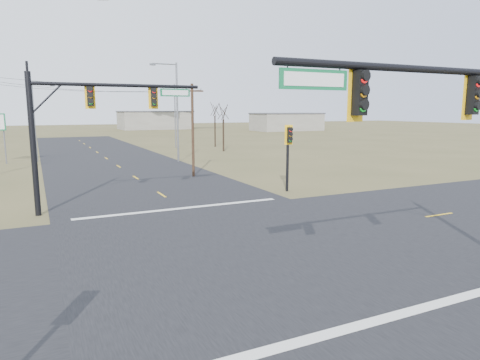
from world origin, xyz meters
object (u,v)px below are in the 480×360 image
streetlight_a (175,107)px  streetlight_b (174,112)px  utility_pole_near (193,128)px  streetlight_c (36,118)px  mast_arm_near (478,123)px  bare_tree_c (223,111)px  bare_tree_d (215,109)px  pedestal_signal_ne (289,143)px  mast_arm_far (89,113)px

streetlight_a → streetlight_b: streetlight_a is taller
utility_pole_near → streetlight_c: 21.23m
mast_arm_near → bare_tree_c: 47.31m
streetlight_b → bare_tree_d: 6.43m
pedestal_signal_ne → streetlight_a: size_ratio=0.44×
mast_arm_far → streetlight_c: 27.08m
mast_arm_near → utility_pole_near: bearing=77.7°
mast_arm_near → streetlight_b: (7.33, 53.34, -0.03)m
utility_pole_near → streetlight_a: streetlight_a is taller
pedestal_signal_ne → utility_pole_near: (-3.67, 9.25, 0.74)m
bare_tree_c → mast_arm_near: bearing=-104.7°
mast_arm_far → pedestal_signal_ne: (12.93, 0.03, -2.09)m
streetlight_a → streetlight_b: bearing=62.0°
bare_tree_c → bare_tree_d: (1.76, 7.29, 0.29)m
bare_tree_c → bare_tree_d: bearing=76.4°
mast_arm_far → streetlight_b: streetlight_b is taller
pedestal_signal_ne → utility_pole_near: size_ratio=0.60×
streetlight_c → mast_arm_near: bearing=-95.8°
streetlight_b → pedestal_signal_ne: bearing=-106.6°
streetlight_b → mast_arm_far: bearing=-125.5°
mast_arm_far → bare_tree_d: mast_arm_far is taller
mast_arm_far → streetlight_a: bearing=74.2°
pedestal_signal_ne → utility_pole_near: bearing=130.2°
bare_tree_d → streetlight_b: bearing=177.4°
streetlight_b → streetlight_c: 20.71m
streetlight_b → bare_tree_c: size_ratio=1.35×
mast_arm_far → bare_tree_c: bearing=67.9°
utility_pole_near → streetlight_a: bearing=80.5°
pedestal_signal_ne → streetlight_b: streetlight_b is taller
utility_pole_near → bare_tree_d: size_ratio=1.09×
mast_arm_near → streetlight_b: 53.84m
pedestal_signal_ne → bare_tree_c: (7.63, 28.89, 2.08)m
mast_arm_near → bare_tree_d: size_ratio=1.48×
streetlight_c → bare_tree_d: 26.48m
mast_arm_far → pedestal_signal_ne: size_ratio=2.02×
utility_pole_near → bare_tree_d: utility_pole_near is taller
utility_pole_near → streetlight_c: streetlight_c is taller
streetlight_b → bare_tree_c: bearing=-70.4°
mast_arm_near → mast_arm_far: bearing=106.2°
mast_arm_near → streetlight_c: 45.18m
streetlight_a → bare_tree_d: bearing=43.7°
mast_arm_far → pedestal_signal_ne: mast_arm_far is taller
mast_arm_near → streetlight_c: streetlight_c is taller
streetlight_b → bare_tree_d: size_ratio=1.31×
pedestal_signal_ne → streetlight_a: (-1.90, 19.81, 2.57)m
utility_pole_near → bare_tree_d: (13.06, 26.93, 1.63)m
bare_tree_d → mast_arm_far: bearing=-121.6°
mast_arm_far → pedestal_signal_ne: 13.10m
mast_arm_near → streetlight_a: 36.77m
streetlight_a → streetlight_b: size_ratio=1.13×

